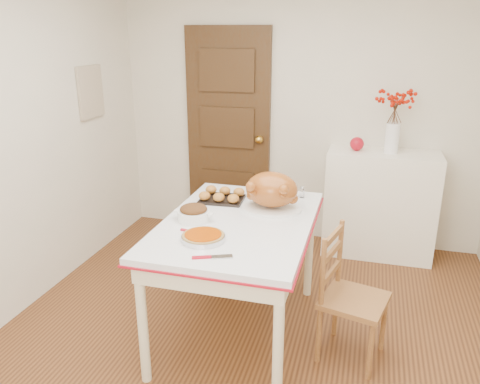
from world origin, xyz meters
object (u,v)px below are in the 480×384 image
(turkey_platter, at_px, (272,191))
(pumpkin_pie, at_px, (203,236))
(kitchen_table, at_px, (238,278))
(chair_oak, at_px, (355,297))
(sideboard, at_px, (379,204))

(turkey_platter, xyz_separation_m, pumpkin_pie, (-0.28, -0.60, -0.11))
(turkey_platter, distance_m, pumpkin_pie, 0.67)
(kitchen_table, relative_size, chair_oak, 1.63)
(kitchen_table, height_order, pumpkin_pie, pumpkin_pie)
(kitchen_table, distance_m, pumpkin_pie, 0.58)
(kitchen_table, bearing_deg, sideboard, 59.29)
(sideboard, xyz_separation_m, kitchen_table, (-0.92, -1.55, -0.07))
(chair_oak, distance_m, turkey_platter, 0.87)
(sideboard, xyz_separation_m, chair_oak, (-0.14, -1.61, -0.06))
(sideboard, relative_size, pumpkin_pie, 3.79)
(kitchen_table, relative_size, pumpkin_pie, 5.43)
(sideboard, distance_m, turkey_platter, 1.58)
(sideboard, xyz_separation_m, turkey_platter, (-0.75, -1.30, 0.48))
(kitchen_table, height_order, chair_oak, chair_oak)
(sideboard, relative_size, chair_oak, 1.14)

